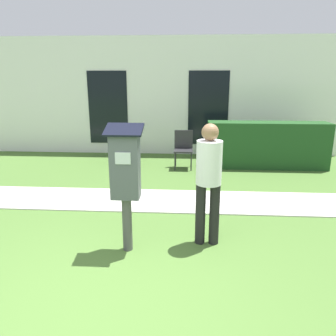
{
  "coord_description": "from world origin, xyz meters",
  "views": [
    {
      "loc": [
        0.89,
        -2.62,
        2.11
      ],
      "look_at": [
        0.64,
        1.2,
        1.05
      ],
      "focal_mm": 35.0,
      "sensor_mm": 36.0,
      "label": 1
    }
  ],
  "objects_px": {
    "person_standing": "(209,175)",
    "outdoor_chair_middle": "(183,146)",
    "outdoor_chair_left": "(127,143)",
    "parking_meter": "(125,173)"
  },
  "relations": [
    {
      "from": "person_standing",
      "to": "outdoor_chair_middle",
      "type": "height_order",
      "value": "person_standing"
    },
    {
      "from": "person_standing",
      "to": "outdoor_chair_left",
      "type": "xyz_separation_m",
      "value": [
        -1.82,
        4.07,
        -0.4
      ]
    },
    {
      "from": "parking_meter",
      "to": "outdoor_chair_middle",
      "type": "height_order",
      "value": "parking_meter"
    },
    {
      "from": "outdoor_chair_left",
      "to": "outdoor_chair_middle",
      "type": "xyz_separation_m",
      "value": [
        1.43,
        -0.31,
        0.0
      ]
    },
    {
      "from": "parking_meter",
      "to": "outdoor_chair_left",
      "type": "relative_size",
      "value": 1.77
    },
    {
      "from": "parking_meter",
      "to": "outdoor_chair_left",
      "type": "bearing_deg",
      "value": 100.66
    },
    {
      "from": "person_standing",
      "to": "outdoor_chair_middle",
      "type": "relative_size",
      "value": 1.76
    },
    {
      "from": "outdoor_chair_left",
      "to": "person_standing",
      "type": "bearing_deg",
      "value": -82.42
    },
    {
      "from": "person_standing",
      "to": "outdoor_chair_left",
      "type": "distance_m",
      "value": 4.48
    },
    {
      "from": "person_standing",
      "to": "outdoor_chair_middle",
      "type": "bearing_deg",
      "value": 135.59
    }
  ]
}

